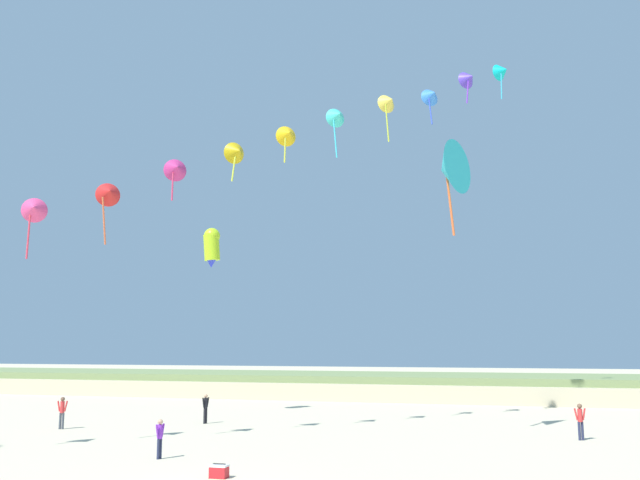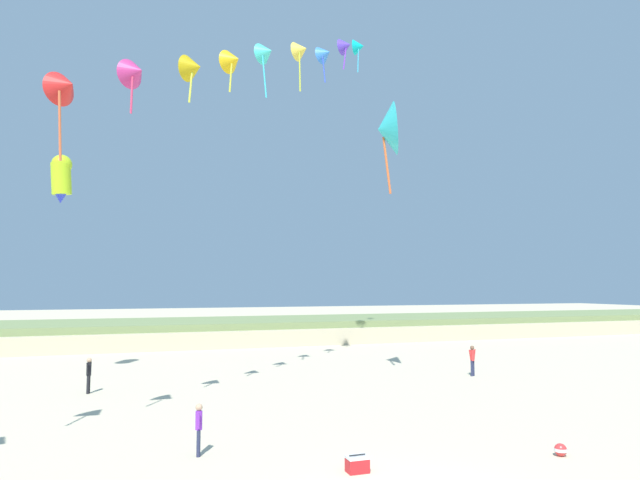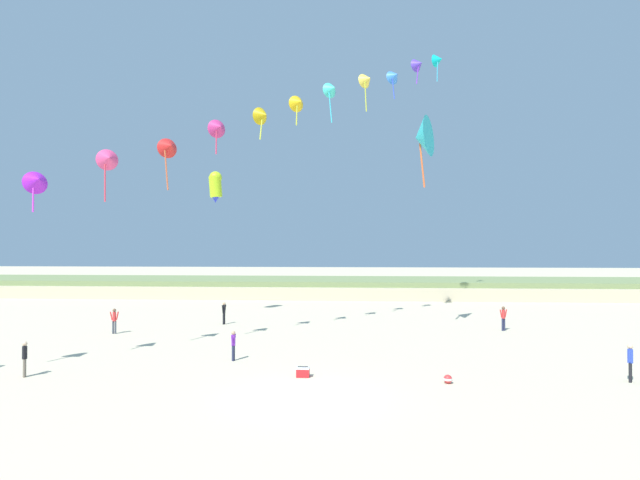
# 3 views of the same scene
# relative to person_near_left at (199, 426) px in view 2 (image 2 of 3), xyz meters

# --- Properties ---
(dune_ridge) EXTENTS (120.00, 13.75, 1.89)m
(dune_ridge) POSITION_rel_person_near_left_xyz_m (4.13, 34.52, 0.08)
(dune_ridge) COLOR beige
(dune_ridge) RESTS_ON ground
(person_near_left) EXTENTS (0.20, 0.52, 1.49)m
(person_near_left) POSITION_rel_person_near_left_xyz_m (0.00, 0.00, 0.00)
(person_near_left) COLOR #282D4C
(person_near_left) RESTS_ON ground
(person_near_right) EXTENTS (0.23, 0.57, 1.62)m
(person_near_right) POSITION_rel_person_near_left_xyz_m (-3.49, 11.44, 0.08)
(person_near_right) COLOR black
(person_near_right) RESTS_ON ground
(person_far_right) EXTENTS (0.57, 0.27, 1.64)m
(person_far_right) POSITION_rel_person_near_left_xyz_m (16.08, 9.93, 0.09)
(person_far_right) COLOR #282D4C
(person_far_right) RESTS_ON ground
(kite_banner_string) EXTENTS (27.59, 26.65, 22.41)m
(kite_banner_string) POSITION_rel_person_near_left_xyz_m (0.22, 6.19, 13.09)
(kite_banner_string) COLOR #2A38E4
(large_kite_low_lead) EXTENTS (2.10, 2.98, 4.82)m
(large_kite_low_lead) POSITION_rel_person_near_left_xyz_m (10.56, 9.01, 12.15)
(large_kite_low_lead) COLOR #2EC6CB
(large_kite_mid_trail) EXTENTS (1.50, 1.47, 2.60)m
(large_kite_mid_trail) POSITION_rel_person_near_left_xyz_m (-5.34, 15.69, 9.82)
(large_kite_mid_trail) COLOR #B4E01F
(beach_cooler) EXTENTS (0.58, 0.41, 0.46)m
(beach_cooler) POSITION_rel_person_near_left_xyz_m (3.77, -2.84, -0.65)
(beach_cooler) COLOR red
(beach_cooler) RESTS_ON ground
(beach_ball) EXTENTS (0.36, 0.36, 0.36)m
(beach_ball) POSITION_rel_person_near_left_xyz_m (9.88, -3.47, -0.68)
(beach_ball) COLOR red
(beach_ball) RESTS_ON ground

